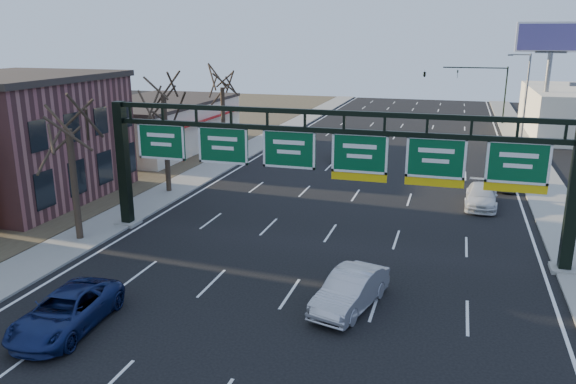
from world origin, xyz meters
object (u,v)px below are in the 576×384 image
(car_blue_suv, at_px, (66,311))
(car_silver_sedan, at_px, (350,290))
(car_white_wagon, at_px, (481,196))
(sign_gantry, at_px, (327,160))

(car_blue_suv, bearing_deg, car_silver_sedan, 21.86)
(car_blue_suv, height_order, car_white_wagon, car_blue_suv)
(car_blue_suv, xyz_separation_m, car_silver_sedan, (9.95, 4.79, 0.05))
(sign_gantry, height_order, car_blue_suv, sign_gantry)
(car_silver_sedan, bearing_deg, sign_gantry, 125.76)
(car_white_wagon, bearing_deg, car_silver_sedan, -106.75)
(car_blue_suv, bearing_deg, car_white_wagon, 49.90)
(sign_gantry, relative_size, car_white_wagon, 5.16)
(car_blue_suv, xyz_separation_m, car_white_wagon, (15.47, 21.11, -0.03))
(car_silver_sedan, bearing_deg, car_white_wagon, 85.60)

